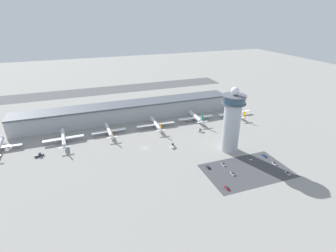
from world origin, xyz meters
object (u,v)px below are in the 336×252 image
airplane_gate_foxtrot (235,113)px  car_white_wagon (223,164)px  service_truck_fuel (173,146)px  airplane_gate_bravo (63,138)px  car_red_hatchback (264,156)px  airplane_gate_delta (156,124)px  car_maroon_suv (208,167)px  airplane_gate_echo (196,117)px  airplane_gate_charlie (109,131)px  service_truck_baggage (39,155)px  car_blue_compact (227,188)px  service_truck_catering (201,131)px  car_navy_sedan (275,163)px  car_grey_coupe (288,173)px  car_silver_sedan (250,158)px  control_tower (232,121)px  car_yellow_taxi (233,173)px

airplane_gate_foxtrot → car_white_wagon: airplane_gate_foxtrot is taller
airplane_gate_foxtrot → service_truck_fuel: airplane_gate_foxtrot is taller
airplane_gate_foxtrot → airplane_gate_bravo: bearing=-178.8°
airplane_gate_bravo → car_red_hatchback: bearing=-28.0°
airplane_gate_delta → airplane_gate_foxtrot: size_ratio=0.98×
car_maroon_suv → airplane_gate_foxtrot: bearing=47.2°
airplane_gate_echo → service_truck_fuel: size_ratio=5.30×
airplane_gate_charlie → service_truck_baggage: (-60.55, -22.39, -2.74)m
car_maroon_suv → car_blue_compact: bearing=-90.6°
airplane_gate_charlie → car_white_wagon: size_ratio=7.37×
airplane_gate_bravo → car_blue_compact: airplane_gate_bravo is taller
service_truck_catering → car_maroon_suv: service_truck_catering is taller
airplane_gate_delta → car_blue_compact: 113.01m
service_truck_catering → car_navy_sedan: 78.54m
airplane_gate_foxtrot → car_red_hatchback: airplane_gate_foxtrot is taller
car_grey_coupe → car_red_hatchback: car_grey_coupe is taller
airplane_gate_foxtrot → car_silver_sedan: airplane_gate_foxtrot is taller
car_silver_sedan → car_blue_compact: bearing=-144.5°
airplane_gate_echo → service_truck_catering: (-7.32, -26.33, -3.59)m
airplane_gate_delta → car_white_wagon: size_ratio=8.79×
airplane_gate_echo → airplane_gate_bravo: bearing=-177.9°
airplane_gate_bravo → control_tower: bearing=-25.1°
car_white_wagon → service_truck_catering: bearing=80.1°
airplane_gate_bravo → car_white_wagon: 142.85m
airplane_gate_foxtrot → car_yellow_taxi: bearing=-123.9°
airplane_gate_echo → car_grey_coupe: airplane_gate_echo is taller
airplane_gate_echo → car_maroon_suv: size_ratio=9.31×
car_silver_sedan → car_navy_sedan: (13.57, -12.97, -0.00)m
car_grey_coupe → airplane_gate_echo: bearing=100.1°
service_truck_baggage → airplane_gate_foxtrot: bearing=6.4°
airplane_gate_charlie → car_red_hatchback: (114.13, -85.95, -3.28)m
airplane_gate_bravo → car_yellow_taxi: size_ratio=8.79×
airplane_gate_delta → airplane_gate_foxtrot: (94.66, 0.85, -0.16)m
service_truck_fuel → car_red_hatchback: service_truck_fuel is taller
service_truck_catering → car_red_hatchback: size_ratio=1.25×
car_grey_coupe → car_maroon_suv: bearing=152.2°
airplane_gate_charlie → car_blue_compact: size_ratio=7.41×
car_blue_compact → airplane_gate_echo: bearing=74.7°
car_blue_compact → airplane_gate_bravo: bearing=133.5°
car_red_hatchback → airplane_gate_charlie: bearing=143.0°
airplane_gate_bravo → car_red_hatchback: 176.05m
airplane_gate_echo → car_silver_sedan: size_ratio=9.60×
airplane_gate_charlie → car_yellow_taxi: size_ratio=7.51×
airplane_gate_charlie → airplane_gate_echo: airplane_gate_echo is taller
control_tower → airplane_gate_bravo: bearing=154.9°
service_truck_baggage → car_white_wagon: bearing=-24.9°
service_truck_catering → service_truck_fuel: 42.30m
car_silver_sedan → car_red_hatchback: (13.83, -0.66, -0.06)m
airplane_gate_charlie → car_grey_coupe: 159.97m
airplane_gate_echo → car_white_wagon: airplane_gate_echo is taller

